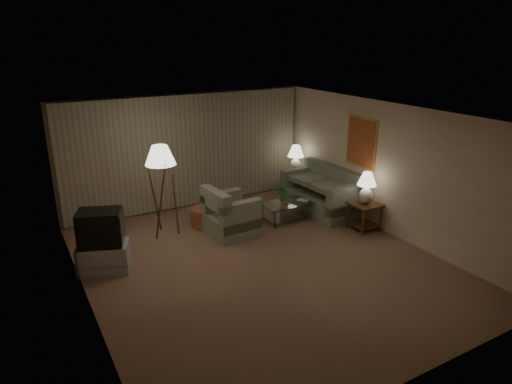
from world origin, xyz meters
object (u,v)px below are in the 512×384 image
(armchair, at_px, (231,216))
(table_lamp_far, at_px, (296,157))
(sofa, at_px, (320,194))
(side_table_near, at_px, (364,211))
(floor_lamp, at_px, (162,189))
(vase, at_px, (284,201))
(side_table_far, at_px, (295,180))
(crt_tv, at_px, (100,228))
(tv_cabinet, at_px, (104,257))
(ottoman, at_px, (205,217))
(table_lamp_near, at_px, (367,185))
(coffee_table, at_px, (289,208))

(armchair, relative_size, table_lamp_far, 1.52)
(sofa, relative_size, side_table_near, 3.30)
(floor_lamp, distance_m, vase, 2.66)
(side_table_near, relative_size, vase, 4.17)
(floor_lamp, bearing_deg, side_table_far, 10.90)
(side_table_far, relative_size, crt_tv, 0.69)
(armchair, bearing_deg, tv_cabinet, 92.06)
(sofa, relative_size, tv_cabinet, 1.98)
(sofa, relative_size, ottoman, 3.23)
(side_table_far, relative_size, floor_lamp, 0.32)
(crt_tv, bearing_deg, ottoman, 42.59)
(table_lamp_far, height_order, floor_lamp, floor_lamp)
(tv_cabinet, bearing_deg, side_table_near, 10.69)
(sofa, distance_m, crt_tv, 5.08)
(side_table_near, bearing_deg, floor_lamp, 153.47)
(crt_tv, distance_m, floor_lamp, 1.73)
(sofa, distance_m, table_lamp_near, 1.48)
(side_table_far, distance_m, table_lamp_far, 0.63)
(tv_cabinet, distance_m, crt_tv, 0.56)
(table_lamp_far, xyz_separation_m, tv_cabinet, (-5.20, -1.67, -0.77))
(table_lamp_near, bearing_deg, floor_lamp, 153.47)
(crt_tv, relative_size, ottoman, 1.41)
(armchair, xyz_separation_m, table_lamp_far, (2.55, 1.39, 0.62))
(floor_lamp, bearing_deg, coffee_table, -13.15)
(armchair, relative_size, crt_tv, 1.26)
(tv_cabinet, bearing_deg, armchair, 26.77)
(sofa, xyz_separation_m, crt_tv, (-5.05, -0.42, 0.39))
(crt_tv, distance_m, ottoman, 2.60)
(side_table_near, xyz_separation_m, coffee_table, (-1.08, 1.25, -0.14))
(coffee_table, bearing_deg, crt_tv, -175.61)
(side_table_far, height_order, table_lamp_near, table_lamp_near)
(floor_lamp, bearing_deg, table_lamp_near, -26.53)
(crt_tv, bearing_deg, tv_cabinet, 0.00)
(armchair, relative_size, side_table_far, 1.81)
(table_lamp_near, bearing_deg, vase, 134.47)
(table_lamp_near, xyz_separation_m, vase, (-1.23, 1.25, -0.52))
(tv_cabinet, relative_size, floor_lamp, 0.53)
(table_lamp_far, relative_size, tv_cabinet, 0.71)
(tv_cabinet, bearing_deg, side_table_far, 38.63)
(armchair, distance_m, vase, 1.32)
(tv_cabinet, distance_m, vase, 3.99)
(side_table_far, height_order, crt_tv, crt_tv)
(sofa, xyz_separation_m, armchair, (-2.40, -0.14, -0.01))
(armchair, distance_m, table_lamp_near, 2.88)
(side_table_far, distance_m, vase, 1.83)
(armchair, height_order, floor_lamp, floor_lamp)
(tv_cabinet, xyz_separation_m, vase, (3.97, 0.32, 0.24))
(crt_tv, bearing_deg, sofa, 25.58)
(crt_tv, xyz_separation_m, vase, (3.97, 0.32, -0.32))
(coffee_table, relative_size, floor_lamp, 0.64)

